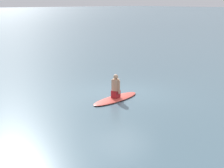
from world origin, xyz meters
TOP-DOWN VIEW (x-y plane):
  - ground_plane at (0.00, 0.00)m, footprint 400.00×400.00m
  - surfboard at (0.96, 0.65)m, footprint 2.82×1.31m
  - person_paddler at (0.96, 0.65)m, footprint 0.37×0.43m

SIDE VIEW (x-z plane):
  - ground_plane at x=0.00m, z-range 0.00..0.00m
  - surfboard at x=0.96m, z-range 0.00..0.08m
  - person_paddler at x=0.96m, z-range 0.04..1.02m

